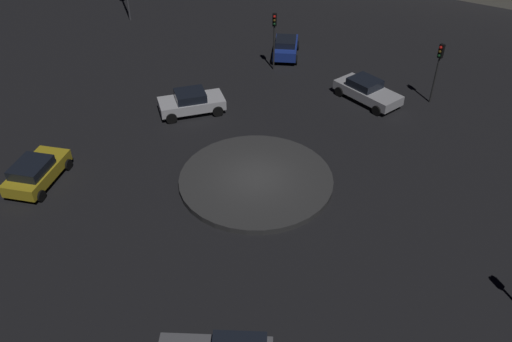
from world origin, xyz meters
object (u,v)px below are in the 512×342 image
Objects in this scene: car_white at (191,102)px; traffic_light_southwest at (438,62)px; car_silver at (367,90)px; car_blue at (286,47)px; traffic_light_south at (274,31)px; car_yellow at (36,171)px.

car_white is 1.11× the size of traffic_light_southwest.
car_silver is 8.71m from car_blue.
car_silver is 8.07m from traffic_light_south.
car_white is at bearing 149.35° from car_blue.
car_yellow is at bearing -37.78° from traffic_light_south.
traffic_light_south is (0.75, 2.41, 2.23)m from car_blue.
car_silver is at bearing -9.22° from car_white.
traffic_light_southwest is (-10.85, 3.83, -0.11)m from traffic_light_south.
car_white is at bearing -31.84° from traffic_light_southwest.
car_white is 10.81m from car_blue.
car_silver is 11.70m from car_white.
traffic_light_southwest reaches higher than car_yellow.
car_blue is at bearing 36.09° from car_white.
car_blue is 3.36m from traffic_light_south.
car_yellow is 25.02m from traffic_light_southwest.
car_blue is at bearing -74.64° from traffic_light_southwest.
car_silver is 1.07× the size of traffic_light_south.
car_silver is 4.79m from traffic_light_southwest.
car_yellow is 0.95× the size of traffic_light_south.
traffic_light_south is at bearing 32.12° from car_white.
car_yellow is at bearing -16.09° from traffic_light_southwest.
traffic_light_southwest reaches higher than car_silver.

